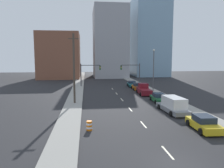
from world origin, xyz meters
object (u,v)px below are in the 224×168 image
(traffic_barrel, at_px, (89,126))
(traffic_signal_left, at_px, (87,71))
(sedan_teal, at_px, (132,84))
(fire_hydrant, at_px, (212,119))
(street_lamp, at_px, (154,67))
(sedan_yellow, at_px, (204,123))
(box_truck_gray, at_px, (173,105))
(pickup_truck_maroon, at_px, (144,90))
(traffic_signal_right, at_px, (134,71))
(utility_pole_left_mid, at_px, (74,68))
(sedan_orange, at_px, (137,87))
(sedan_green, at_px, (158,98))

(traffic_barrel, bearing_deg, traffic_signal_left, 89.96)
(sedan_teal, bearing_deg, fire_hydrant, -83.60)
(traffic_signal_left, height_order, street_lamp, street_lamp)
(sedan_yellow, xyz_separation_m, box_truck_gray, (-0.24, 7.08, 0.32))
(street_lamp, height_order, sedan_yellow, street_lamp)
(sedan_yellow, relative_size, pickup_truck_maroon, 0.75)
(sedan_yellow, bearing_deg, traffic_signal_right, 91.64)
(street_lamp, relative_size, pickup_truck_maroon, 1.47)
(utility_pole_left_mid, relative_size, pickup_truck_maroon, 1.77)
(traffic_signal_left, xyz_separation_m, utility_pole_left_mid, (-2.11, -20.59, 1.77))
(utility_pole_left_mid, xyz_separation_m, sedan_orange, (13.23, 13.75, -4.87))
(utility_pole_left_mid, relative_size, street_lamp, 1.21)
(traffic_signal_left, relative_size, fire_hydrant, 6.84)
(sedan_yellow, height_order, sedan_green, sedan_yellow)
(fire_hydrant, xyz_separation_m, sedan_teal, (-2.38, 31.22, 0.24))
(street_lamp, bearing_deg, pickup_truck_maroon, -131.75)
(fire_hydrant, bearing_deg, utility_pole_left_mid, 141.74)
(traffic_signal_left, relative_size, traffic_barrel, 6.03)
(traffic_barrel, xyz_separation_m, pickup_truck_maroon, (11.05, 20.58, 0.37))
(fire_hydrant, bearing_deg, traffic_barrel, -176.26)
(traffic_signal_left, bearing_deg, pickup_truck_maroon, -50.03)
(traffic_signal_right, relative_size, fire_hydrant, 6.84)
(traffic_signal_left, relative_size, street_lamp, 0.64)
(utility_pole_left_mid, relative_size, traffic_barrel, 11.41)
(utility_pole_left_mid, distance_m, street_lamp, 19.30)
(utility_pole_left_mid, height_order, sedan_teal, utility_pole_left_mid)
(traffic_barrel, relative_size, sedan_green, 0.20)
(street_lamp, xyz_separation_m, sedan_yellow, (-2.68, -25.06, -4.49))
(traffic_barrel, distance_m, fire_hydrant, 13.49)
(street_lamp, height_order, pickup_truck_maroon, street_lamp)
(traffic_signal_left, xyz_separation_m, sedan_yellow, (11.26, -34.94, -3.11))
(traffic_signal_right, distance_m, fire_hydrant, 33.06)
(utility_pole_left_mid, relative_size, fire_hydrant, 12.95)
(traffic_barrel, xyz_separation_m, fire_hydrant, (13.46, 0.88, -0.06))
(street_lamp, distance_m, sedan_orange, 6.10)
(traffic_signal_right, bearing_deg, sedan_yellow, -90.89)
(traffic_barrel, relative_size, pickup_truck_maroon, 0.16)
(box_truck_gray, relative_size, sedan_orange, 1.33)
(traffic_signal_left, height_order, utility_pole_left_mid, utility_pole_left_mid)
(pickup_truck_maroon, bearing_deg, sedan_teal, 92.83)
(street_lamp, height_order, fire_hydrant, street_lamp)
(traffic_barrel, bearing_deg, traffic_signal_right, 70.67)
(traffic_barrel, xyz_separation_m, sedan_orange, (11.15, 26.89, 0.21))
(box_truck_gray, bearing_deg, fire_hydrant, -67.10)
(sedan_yellow, relative_size, sedan_teal, 1.03)
(traffic_signal_left, relative_size, traffic_signal_right, 1.00)
(box_truck_gray, bearing_deg, sedan_orange, 86.79)
(traffic_signal_right, xyz_separation_m, traffic_barrel, (-11.83, -33.73, -3.31))
(sedan_teal, bearing_deg, traffic_barrel, -107.01)
(traffic_barrel, distance_m, street_lamp, 28.03)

